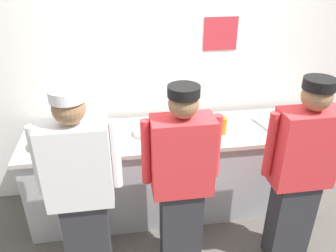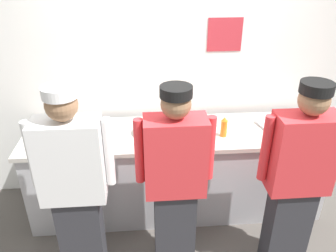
# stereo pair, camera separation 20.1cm
# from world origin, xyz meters

# --- Properties ---
(ground_plane) EXTENTS (9.00, 9.00, 0.00)m
(ground_plane) POSITION_xyz_m (0.00, 0.00, 0.00)
(ground_plane) COLOR #514C47
(wall_back) EXTENTS (4.50, 0.11, 2.89)m
(wall_back) POSITION_xyz_m (0.00, 0.85, 1.44)
(wall_back) COLOR white
(wall_back) RESTS_ON ground
(prep_counter) EXTENTS (2.87, 0.70, 0.90)m
(prep_counter) POSITION_xyz_m (0.00, 0.37, 0.45)
(prep_counter) COLOR #B2B2B7
(prep_counter) RESTS_ON ground
(chef_near_left) EXTENTS (0.60, 0.24, 1.67)m
(chef_near_left) POSITION_xyz_m (-0.84, -0.36, 0.89)
(chef_near_left) COLOR #2D2D33
(chef_near_left) RESTS_ON ground
(chef_center) EXTENTS (0.59, 0.24, 1.63)m
(chef_center) POSITION_xyz_m (-0.09, -0.33, 0.87)
(chef_center) COLOR #2D2D33
(chef_center) RESTS_ON ground
(chef_far_right) EXTENTS (0.60, 0.24, 1.65)m
(chef_far_right) POSITION_xyz_m (0.83, -0.39, 0.88)
(chef_far_right) COLOR #2D2D33
(chef_far_right) RESTS_ON ground
(plate_stack_front) EXTENTS (0.25, 0.25, 0.05)m
(plate_stack_front) POSITION_xyz_m (-0.29, 0.37, 0.92)
(plate_stack_front) COLOR white
(plate_stack_front) RESTS_ON prep_counter
(mixing_bowl_steel) EXTENTS (0.32, 0.32, 0.14)m
(mixing_bowl_steel) POSITION_xyz_m (-1.12, 0.27, 0.97)
(mixing_bowl_steel) COLOR #B7BABF
(mixing_bowl_steel) RESTS_ON prep_counter
(sheet_tray) EXTENTS (0.48, 0.39, 0.02)m
(sheet_tray) POSITION_xyz_m (1.02, 0.41, 0.91)
(sheet_tray) COLOR #B7BABF
(sheet_tray) RESTS_ON prep_counter
(squeeze_bottle_primary) EXTENTS (0.06, 0.06, 0.19)m
(squeeze_bottle_primary) POSITION_xyz_m (0.41, 0.26, 0.99)
(squeeze_bottle_primary) COLOR orange
(squeeze_bottle_primary) RESTS_ON prep_counter
(squeeze_bottle_secondary) EXTENTS (0.06, 0.06, 0.19)m
(squeeze_bottle_secondary) POSITION_xyz_m (-0.03, 0.45, 0.99)
(squeeze_bottle_secondary) COLOR #E5E066
(squeeze_bottle_secondary) RESTS_ON prep_counter
(ramekin_green_sauce) EXTENTS (0.08, 0.08, 0.04)m
(ramekin_green_sauce) POSITION_xyz_m (0.14, 0.37, 0.92)
(ramekin_green_sauce) COLOR white
(ramekin_green_sauce) RESTS_ON prep_counter
(ramekin_orange_sauce) EXTENTS (0.09, 0.09, 0.05)m
(ramekin_orange_sauce) POSITION_xyz_m (0.26, 0.28, 0.92)
(ramekin_orange_sauce) COLOR white
(ramekin_orange_sauce) RESTS_ON prep_counter
(ramekin_red_sauce) EXTENTS (0.09, 0.09, 0.04)m
(ramekin_red_sauce) POSITION_xyz_m (0.24, 0.49, 0.92)
(ramekin_red_sauce) COLOR white
(ramekin_red_sauce) RESTS_ON prep_counter
(ramekin_yellow_sauce) EXTENTS (0.11, 0.11, 0.05)m
(ramekin_yellow_sauce) POSITION_xyz_m (-0.79, 0.52, 0.92)
(ramekin_yellow_sauce) COLOR white
(ramekin_yellow_sauce) RESTS_ON prep_counter
(deli_cup) EXTENTS (0.09, 0.09, 0.09)m
(deli_cup) POSITION_xyz_m (-0.15, 0.52, 0.94)
(deli_cup) COLOR white
(deli_cup) RESTS_ON prep_counter
(chefs_knife) EXTENTS (0.28, 0.03, 0.02)m
(chefs_knife) POSITION_xyz_m (-0.71, 0.27, 0.90)
(chefs_knife) COLOR #B7BABF
(chefs_knife) RESTS_ON prep_counter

